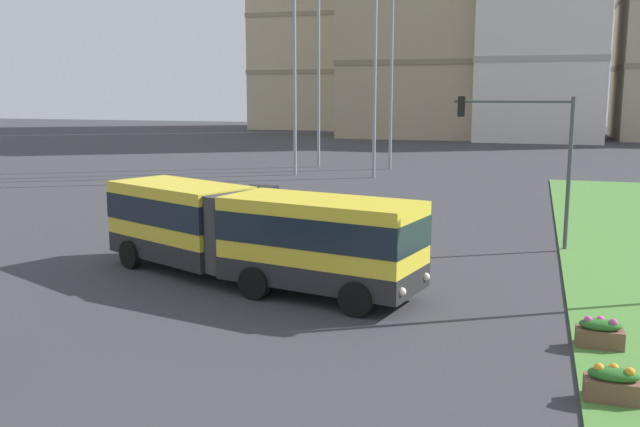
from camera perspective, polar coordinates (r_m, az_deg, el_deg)
articulated_bus at (r=22.97m, az=-5.70°, el=-1.55°), size 11.91×6.11×3.00m
car_white_van at (r=34.79m, az=-5.49°, el=0.83°), size 4.49×2.22×1.58m
flower_planter_2 at (r=15.58m, az=22.58°, el=-12.56°), size 1.10×0.56×0.74m
flower_planter_3 at (r=18.53m, az=21.65°, el=-8.92°), size 1.10×0.56×0.74m
traffic_light_far_right at (r=28.72m, az=16.56°, el=5.41°), size 4.55×0.28×5.98m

